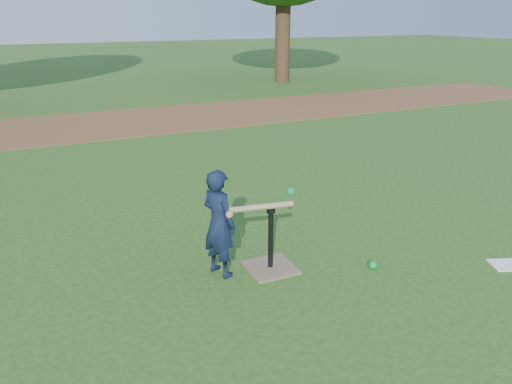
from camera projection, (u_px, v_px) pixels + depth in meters
name	position (u px, v px, depth m)	size (l,w,h in m)	color
ground	(291.00, 286.00, 4.29)	(80.00, 80.00, 0.00)	#285116
dirt_strip	(116.00, 123.00, 10.63)	(24.00, 3.00, 0.01)	brown
child	(219.00, 223.00, 4.33)	(0.36, 0.23, 0.98)	#111933
wiffle_ball_ground	(373.00, 265.00, 4.56)	(0.08, 0.08, 0.08)	#0D9737
clipboard	(508.00, 265.00, 4.63)	(0.30, 0.23, 0.01)	white
batting_tee	(270.00, 258.00, 4.54)	(0.44, 0.44, 0.61)	#7C674E
swing_action	(263.00, 204.00, 4.33)	(0.74, 0.23, 0.12)	tan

